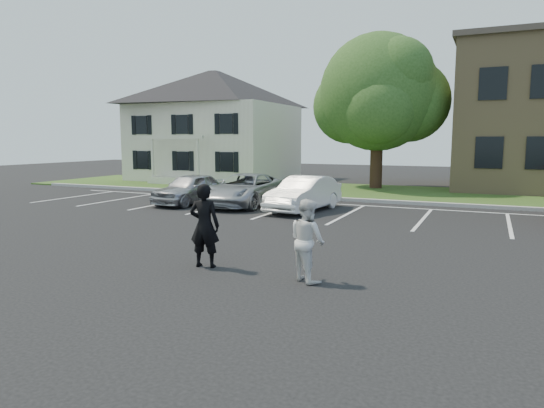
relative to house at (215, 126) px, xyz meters
The scene contains 11 objects.
ground_plane 24.14m from the house, 56.94° to the right, with size 90.00×90.00×0.00m, color black.
curb 15.71m from the house, 31.52° to the right, with size 40.00×0.30×0.15m, color gray.
grass_strip 14.11m from the house, 17.00° to the right, with size 44.00×8.00×0.08m, color #284517.
stall_lines 18.53m from the house, 37.43° to the right, with size 34.00×5.36×0.01m.
house is the anchor object (origin of this frame).
tree 12.20m from the house, ahead, with size 7.80×7.20×8.80m.
man_black_suit 24.28m from the house, 59.66° to the right, with size 0.69×0.45×1.89m, color black.
man_white_shirt 25.67m from the house, 54.96° to the right, with size 0.81×0.63×1.67m, color silver.
car_silver_west 13.54m from the house, 63.96° to the right, with size 1.61×4.00×1.36m, color #ADADB2.
car_silver_minivan 14.33m from the house, 53.86° to the right, with size 2.29×4.97×1.38m, color #9FA1A6.
car_white_sedan 16.53m from the house, 46.55° to the right, with size 1.47×4.21×1.39m, color white.
Camera 1 is at (4.92, -9.89, 2.84)m, focal length 32.00 mm.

